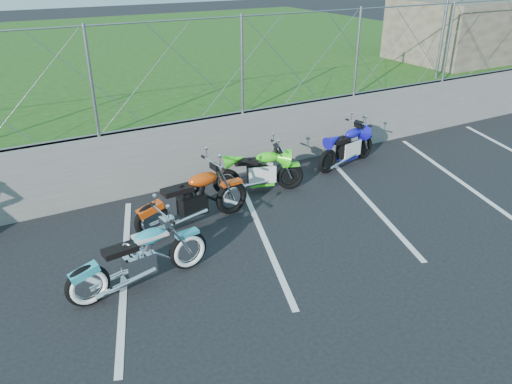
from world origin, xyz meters
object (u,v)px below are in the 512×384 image
naked_orange (195,201)px  sportbike_blue (348,148)px  sportbike_green (260,173)px  cruiser_turquoise (142,259)px

naked_orange → sportbike_blue: naked_orange is taller
naked_orange → sportbike_blue: bearing=6.9°
sportbike_blue → naked_orange: bearing=180.0°
sportbike_blue → sportbike_green: bearing=173.7°
cruiser_turquoise → naked_orange: naked_orange is taller
cruiser_turquoise → sportbike_blue: cruiser_turquoise is taller
sportbike_green → sportbike_blue: 2.42m
naked_orange → sportbike_blue: (4.07, 0.87, -0.06)m
cruiser_turquoise → sportbike_green: cruiser_turquoise is taller
sportbike_green → naked_orange: bearing=-141.9°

